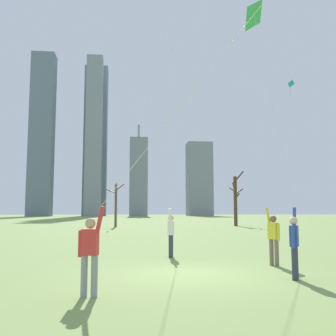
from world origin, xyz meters
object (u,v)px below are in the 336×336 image
object	(u,v)px
kite_flyer_foreground_left_blue	(150,120)
kite_flyer_foreground_right_yellow	(237,173)
kite_flyer_midfield_center_pink	(141,186)
distant_kite_drifting_right_teal	(288,97)
distant_kite_drifting_left_red	(106,3)
kite_flyer_midfield_left_green	(279,159)
bare_tree_left_of_center	(116,203)
bare_tree_leftmost	(236,198)

from	to	relation	value
kite_flyer_foreground_left_blue	kite_flyer_foreground_right_yellow	distance (m)	3.68
kite_flyer_foreground_left_blue	kite_flyer_midfield_center_pink	bearing A→B (deg)	-94.93
distant_kite_drifting_right_teal	distant_kite_drifting_left_red	distance (m)	22.50
kite_flyer_midfield_center_pink	distant_kite_drifting_right_teal	size ratio (longest dim) A/B	0.82
kite_flyer_midfield_left_green	kite_flyer_foreground_left_blue	world-z (taller)	kite_flyer_foreground_left_blue
bare_tree_left_of_center	kite_flyer_midfield_center_pink	bearing A→B (deg)	-87.81
distant_kite_drifting_left_red	bare_tree_left_of_center	bearing A→B (deg)	80.11
distant_kite_drifting_left_red	bare_tree_left_of_center	size ratio (longest dim) A/B	5.23
distant_kite_drifting_right_teal	bare_tree_leftmost	xyz separation A→B (m)	(-5.19, 4.34, -11.53)
kite_flyer_foreground_left_blue	bare_tree_left_of_center	world-z (taller)	kite_flyer_foreground_left_blue
kite_flyer_midfield_left_green	kite_flyer_foreground_right_yellow	bearing A→B (deg)	111.24
kite_flyer_foreground_right_yellow	bare_tree_leftmost	xyz separation A→B (m)	(9.33, 32.99, 0.19)
kite_flyer_midfield_left_green	bare_tree_left_of_center	world-z (taller)	kite_flyer_midfield_left_green
kite_flyer_midfield_center_pink	distant_kite_drifting_left_red	world-z (taller)	distant_kite_drifting_left_red
distant_kite_drifting_left_red	bare_tree_left_of_center	world-z (taller)	distant_kite_drifting_left_red
kite_flyer_foreground_left_blue	distant_kite_drifting_left_red	size ratio (longest dim) A/B	0.68
distant_kite_drifting_left_red	bare_tree_leftmost	xyz separation A→B (m)	(15.49, 7.72, -19.73)
bare_tree_leftmost	kite_flyer_midfield_center_pink	bearing A→B (deg)	-108.49
kite_flyer_midfield_left_green	kite_flyer_foreground_left_blue	size ratio (longest dim) A/B	0.62
distant_kite_drifting_right_teal	kite_flyer_midfield_left_green	bearing A→B (deg)	-114.19
kite_flyer_midfield_center_pink	bare_tree_left_of_center	size ratio (longest dim) A/B	2.82
bare_tree_left_of_center	bare_tree_leftmost	xyz separation A→B (m)	(14.36, 1.26, 0.60)
kite_flyer_midfield_left_green	bare_tree_leftmost	size ratio (longest dim) A/B	1.67
kite_flyer_midfield_center_pink	distant_kite_drifting_right_teal	bearing A→B (deg)	62.17
distant_kite_drifting_left_red	bare_tree_leftmost	bearing A→B (deg)	26.49
kite_flyer_foreground_left_blue	bare_tree_leftmost	xyz separation A→B (m)	(12.39, 32.39, -1.76)
kite_flyer_midfield_left_green	kite_flyer_midfield_center_pink	distance (m)	5.83
kite_flyer_foreground_right_yellow	bare_tree_leftmost	distance (m)	34.28
kite_flyer_midfield_center_pink	bare_tree_leftmost	bearing A→B (deg)	71.51
kite_flyer_foreground_left_blue	distant_kite_drifting_left_red	world-z (taller)	distant_kite_drifting_left_red
kite_flyer_midfield_left_green	bare_tree_left_of_center	distance (m)	34.20
distant_kite_drifting_left_red	bare_tree_leftmost	world-z (taller)	distant_kite_drifting_left_red
kite_flyer_midfield_left_green	kite_flyer_midfield_center_pink	world-z (taller)	kite_flyer_midfield_center_pink
distant_kite_drifting_left_red	distant_kite_drifting_right_teal	bearing A→B (deg)	9.27
bare_tree_left_of_center	bare_tree_leftmost	bearing A→B (deg)	5.00
kite_flyer_midfield_left_green	kite_flyer_foreground_right_yellow	world-z (taller)	kite_flyer_foreground_right_yellow
kite_flyer_midfield_center_pink	bare_tree_left_of_center	bearing A→B (deg)	92.19
kite_flyer_foreground_left_blue	kite_flyer_midfield_center_pink	size ratio (longest dim) A/B	1.26
kite_flyer_midfield_left_green	bare_tree_left_of_center	bearing A→B (deg)	99.76
distant_kite_drifting_right_teal	distant_kite_drifting_left_red	bearing A→B (deg)	-170.73
kite_flyer_foreground_left_blue	kite_flyer_foreground_right_yellow	world-z (taller)	kite_flyer_foreground_right_yellow
kite_flyer_midfield_left_green	kite_flyer_foreground_left_blue	bearing A→B (deg)	146.17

